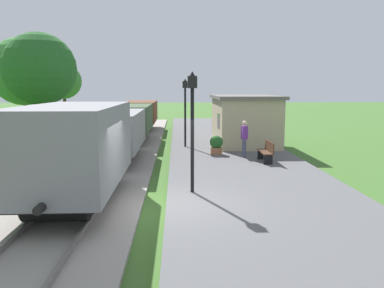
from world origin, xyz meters
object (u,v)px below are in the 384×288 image
object	(u,v)px
freight_train	(121,126)
tree_trackside_far	(40,69)
lamp_post_near	(192,110)
potted_planter	(216,145)
lamp_post_far	(185,100)
person_waiting	(244,137)
tree_field_left	(23,72)
bench_down_platform	(232,127)
station_hut	(244,119)
bench_near_hut	(267,151)
tree_field_distant	(64,81)

from	to	relation	value
freight_train	tree_trackside_far	distance (m)	5.45
lamp_post_near	freight_train	bearing A→B (deg)	111.55
potted_planter	lamp_post_far	bearing A→B (deg)	120.26
person_waiting	lamp_post_near	xyz separation A→B (m)	(-2.66, -5.89, 1.62)
tree_field_left	bench_down_platform	bearing A→B (deg)	-0.76
station_hut	bench_near_hut	bearing A→B (deg)	-89.67
lamp_post_near	tree_trackside_far	bearing A→B (deg)	129.04
freight_train	tree_trackside_far	bearing A→B (deg)	166.39
tree_field_distant	lamp_post_near	bearing A→B (deg)	-65.73
tree_field_distant	station_hut	bearing A→B (deg)	-43.08
tree_trackside_far	lamp_post_far	bearing A→B (deg)	-2.89
lamp_post_far	station_hut	bearing A→B (deg)	16.55
bench_down_platform	tree_field_left	distance (m)	14.80
person_waiting	tree_trackside_far	distance (m)	11.60
person_waiting	potted_planter	bearing A→B (deg)	-40.34
station_hut	person_waiting	xyz separation A→B (m)	(-0.75, -4.37, -0.47)
tree_field_left	tree_field_distant	size ratio (longest dim) A/B	1.22
bench_down_platform	person_waiting	bearing A→B (deg)	-94.91
tree_trackside_far	potted_planter	bearing A→B (deg)	-17.29
bench_near_hut	lamp_post_near	xyz separation A→B (m)	(-3.45, -4.76, 2.08)
person_waiting	tree_field_distant	xyz separation A→B (m)	(-13.15, 17.38, 2.84)
freight_train	bench_near_hut	size ratio (longest dim) A/B	17.33
station_hut	freight_train	bearing A→B (deg)	-166.00
freight_train	station_hut	world-z (taller)	station_hut
person_waiting	freight_train	bearing A→B (deg)	-28.63
freight_train	lamp_post_far	xyz separation A→B (m)	(3.38, 0.68, 1.32)
station_hut	tree_field_distant	bearing A→B (deg)	136.92
lamp_post_far	tree_field_left	bearing A→B (deg)	151.16
station_hut	potted_planter	size ratio (longest dim) A/B	6.33
potted_planter	tree_field_distant	distance (m)	20.64
bench_down_platform	tree_field_left	size ratio (longest dim) A/B	0.22
bench_down_platform	tree_field_distant	xyz separation A→B (m)	(-13.94, 8.24, 3.30)
potted_planter	station_hut	bearing A→B (deg)	60.78
person_waiting	bench_down_platform	bearing A→B (deg)	-99.64
freight_train	tree_field_left	world-z (taller)	tree_field_left
lamp_post_far	tree_trackside_far	xyz separation A→B (m)	(-7.82, 0.39, 1.65)
bench_down_platform	tree_trackside_far	size ratio (longest dim) A/B	0.23
bench_near_hut	tree_trackside_far	world-z (taller)	tree_trackside_far
person_waiting	potted_planter	world-z (taller)	person_waiting
freight_train	lamp_post_far	bearing A→B (deg)	11.36
person_waiting	lamp_post_near	distance (m)	6.66
bench_near_hut	person_waiting	size ratio (longest dim) A/B	0.88
tree_field_left	station_hut	bearing A→B (deg)	-19.16
tree_trackside_far	tree_field_left	world-z (taller)	tree_field_left
person_waiting	potted_planter	xyz separation A→B (m)	(-1.21, 0.87, -0.46)
bench_down_platform	potted_planter	xyz separation A→B (m)	(-1.99, -8.27, 0.00)
lamp_post_near	tree_field_left	distance (m)	18.77
potted_planter	tree_field_distant	world-z (taller)	tree_field_distant
bench_near_hut	potted_planter	world-z (taller)	potted_planter
station_hut	potted_planter	bearing A→B (deg)	-119.22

